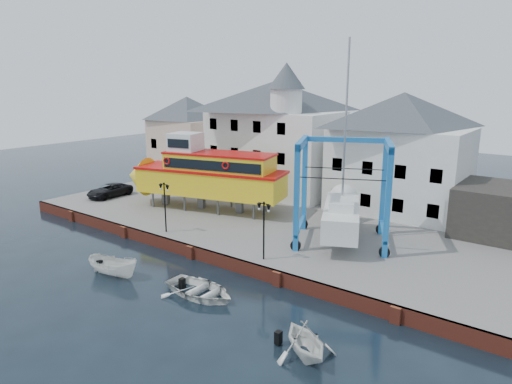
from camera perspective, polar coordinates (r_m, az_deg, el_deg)
The scene contains 15 objects.
ground at distance 35.61m, azimuth -8.13°, elevation -8.20°, with size 140.00×140.00×0.00m, color black.
hardstanding at distance 43.44m, azimuth 2.10°, elevation -3.29°, with size 44.00×22.00×1.00m, color slate.
quay_wall at distance 35.50m, azimuth -8.04°, elevation -7.40°, with size 44.00×0.47×1.00m.
building_pink at distance 58.95m, azimuth -8.50°, elevation 6.71°, with size 8.00×7.00×10.30m.
building_white_main at distance 50.73m, azimuth 2.40°, elevation 7.08°, with size 14.00×8.30×14.00m.
building_white_right at distance 45.14m, azimuth 17.58°, elevation 4.67°, with size 12.00×8.00×11.20m.
shed_dark at distance 41.75m, azimuth 29.29°, elevation -2.23°, with size 8.00×7.00×4.00m, color #272623.
lamp_post_left at distance 37.91m, azimuth -11.37°, elevation -0.34°, with size 1.12×0.32×4.20m.
lamp_post_right at distance 31.40m, azimuth 0.99°, elevation -3.01°, with size 1.12×0.32×4.20m.
tour_boat at distance 44.42m, azimuth -6.90°, elevation 2.28°, with size 17.34×8.02×7.35m.
travel_lift at distance 36.50m, azimuth 10.69°, elevation -1.89°, with size 8.77×10.25×15.26m.
van at distance 51.70m, azimuth -17.83°, elevation 0.19°, with size 2.30×4.98×1.38m, color black.
motorboat_a at distance 33.80m, azimuth -17.31°, elevation -9.95°, with size 1.53×4.06×1.57m, color white.
motorboat_b at distance 29.77m, azimuth -6.98°, elevation -12.74°, with size 3.60×5.04×1.04m, color white.
motorboat_c at distance 24.09m, azimuth 6.15°, elevation -19.64°, with size 3.08×3.57×1.88m, color white.
Camera 1 is at (23.54, -23.22, 13.23)m, focal length 32.00 mm.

